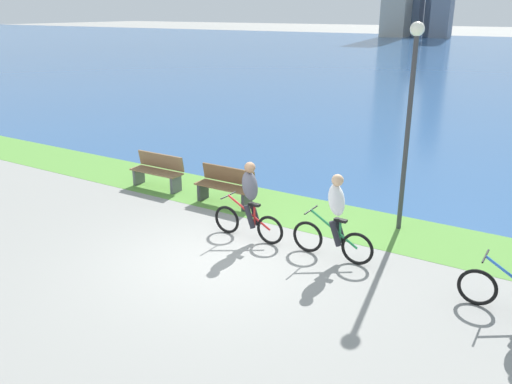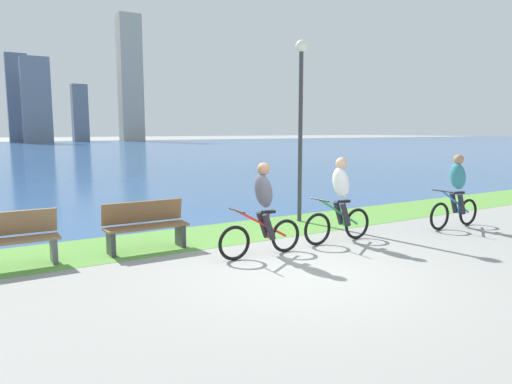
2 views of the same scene
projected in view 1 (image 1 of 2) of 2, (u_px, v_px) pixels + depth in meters
ground_plane at (217, 260)px, 10.02m from camera, size 300.00×300.00×0.00m
grass_strip_bayside at (294, 210)px, 12.48m from camera, size 120.00×2.01×0.01m
cyclist_lead at (249, 201)px, 10.68m from camera, size 1.66×0.52×1.64m
cyclist_trailing at (335, 217)px, 9.82m from camera, size 1.65×0.52×1.67m
bench_near_path at (158, 171)px, 13.95m from camera, size 1.50×0.47×0.90m
bench_far_along_path at (226, 186)px, 12.79m from camera, size 1.50×0.47×0.90m
lamppost_tall at (411, 101)px, 10.58m from camera, size 0.28×0.28×4.26m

